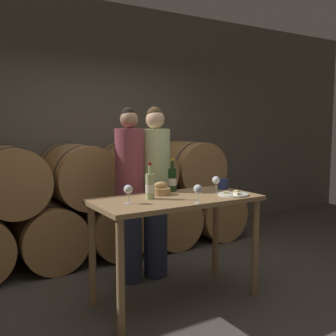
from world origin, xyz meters
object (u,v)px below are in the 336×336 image
object	(u,v)px
person_right	(155,190)
blue_crock	(223,183)
tasting_table	(176,213)
cheese_plate	(233,194)
wine_glass_left	(198,189)
person_left	(130,193)
wine_glass_far_left	(128,190)
wine_glass_center	(216,181)
wine_bottle_white	(150,186)
wine_bottle_red	(172,180)
bread_basket	(161,190)

from	to	relation	value
person_right	blue_crock	size ratio (longest dim) A/B	15.81
tasting_table	cheese_plate	size ratio (longest dim) A/B	5.39
blue_crock	wine_glass_left	world-z (taller)	wine_glass_left
person_left	person_right	world-z (taller)	person_right
blue_crock	cheese_plate	world-z (taller)	blue_crock
tasting_table	wine_glass_far_left	world-z (taller)	wine_glass_far_left
wine_glass_left	wine_glass_center	distance (m)	0.55
wine_bottle_white	wine_glass_left	bearing A→B (deg)	-56.32
blue_crock	wine_glass_center	world-z (taller)	wine_glass_center
wine_bottle_white	wine_glass_far_left	world-z (taller)	wine_bottle_white
wine_bottle_red	tasting_table	bearing A→B (deg)	-115.72
cheese_plate	person_left	bearing A→B (deg)	130.43
cheese_plate	wine_glass_left	world-z (taller)	wine_glass_left
tasting_table	person_left	xyz separation A→B (m)	(-0.16, 0.61, 0.11)
wine_glass_left	wine_bottle_red	bearing A→B (deg)	77.96
person_left	wine_glass_far_left	xyz separation A→B (m)	(-0.32, -0.63, 0.15)
cheese_plate	wine_glass_far_left	size ratio (longest dim) A/B	1.77
person_right	wine_bottle_red	distance (m)	0.34
blue_crock	wine_glass_center	distance (m)	0.23
wine_bottle_white	wine_bottle_red	bearing A→B (deg)	31.83
wine_bottle_white	cheese_plate	xyz separation A→B (m)	(0.74, -0.24, -0.10)
tasting_table	wine_bottle_white	distance (m)	0.35
cheese_plate	tasting_table	bearing A→B (deg)	160.73
wine_bottle_red	wine_glass_far_left	xyz separation A→B (m)	(-0.62, -0.32, 0.00)
tasting_table	bread_basket	distance (m)	0.28
person_left	bread_basket	bearing A→B (deg)	-74.02
bread_basket	tasting_table	bearing A→B (deg)	-77.09
wine_bottle_red	person_left	bearing A→B (deg)	134.40
wine_bottle_white	bread_basket	distance (m)	0.24
person_right	cheese_plate	bearing A→B (deg)	-64.54
tasting_table	person_right	distance (m)	0.63
person_right	wine_bottle_red	size ratio (longest dim) A/B	5.56
wine_bottle_red	wine_bottle_white	size ratio (longest dim) A/B	1.00
wine_glass_far_left	cheese_plate	bearing A→B (deg)	-9.06
person_left	wine_bottle_white	world-z (taller)	person_left
person_left	tasting_table	bearing A→B (deg)	-75.00
tasting_table	wine_glass_center	world-z (taller)	wine_glass_center
wine_glass_left	wine_glass_center	world-z (taller)	same
wine_bottle_white	wine_glass_center	distance (m)	0.69
tasting_table	wine_glass_far_left	bearing A→B (deg)	-177.65
cheese_plate	wine_glass_far_left	world-z (taller)	wine_glass_far_left
wine_glass_left	wine_bottle_white	bearing A→B (deg)	123.68
bread_basket	wine_glass_center	size ratio (longest dim) A/B	1.17
wine_bottle_red	blue_crock	bearing A→B (deg)	-17.71
wine_glass_far_left	wine_glass_center	distance (m)	0.94
tasting_table	cheese_plate	bearing A→B (deg)	-19.27
blue_crock	wine_glass_left	distance (m)	0.77
wine_glass_left	blue_crock	bearing A→B (deg)	35.13
blue_crock	wine_glass_center	size ratio (longest dim) A/B	0.72
person_right	wine_bottle_white	distance (m)	0.67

